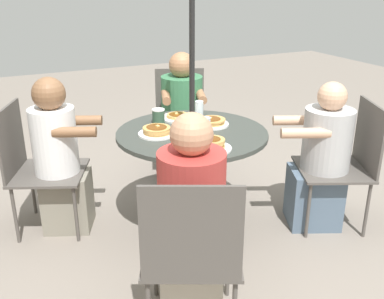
{
  "coord_description": "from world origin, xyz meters",
  "views": [
    {
      "loc": [
        -2.63,
        1.24,
        1.73
      ],
      "look_at": [
        0.0,
        0.0,
        0.59
      ],
      "focal_mm": 42.0,
      "sensor_mm": 36.0,
      "label": 1
    }
  ],
  "objects_px": {
    "pancake_plate_a": "(157,131)",
    "pancake_plate_d": "(212,122)",
    "pancake_plate_b": "(212,145)",
    "pancake_plate_c": "(177,117)",
    "patio_chair_south": "(34,162)",
    "drinking_glass_a": "(199,108)",
    "diner_south": "(60,161)",
    "drinking_glass_b": "(205,125)",
    "patio_chair_east": "(181,114)",
    "coffee_cup": "(158,117)",
    "patio_chair_west": "(191,249)",
    "patio_table": "(192,152)",
    "diner_west": "(192,227)",
    "syrup_bottle": "(185,144)",
    "patio_chair_north": "(347,158)",
    "diner_north": "(321,162)",
    "diner_east": "(182,121)"
  },
  "relations": [
    {
      "from": "diner_south",
      "to": "syrup_bottle",
      "type": "distance_m",
      "value": 0.99
    },
    {
      "from": "diner_north",
      "to": "diner_west",
      "type": "height_order",
      "value": "diner_west"
    },
    {
      "from": "pancake_plate_c",
      "to": "patio_chair_east",
      "type": "bearing_deg",
      "value": -25.54
    },
    {
      "from": "patio_table",
      "to": "coffee_cup",
      "type": "height_order",
      "value": "coffee_cup"
    },
    {
      "from": "patio_table",
      "to": "drinking_glass_a",
      "type": "relative_size",
      "value": 9.84
    },
    {
      "from": "patio_chair_west",
      "to": "pancake_plate_b",
      "type": "relative_size",
      "value": 3.63
    },
    {
      "from": "diner_south",
      "to": "pancake_plate_d",
      "type": "height_order",
      "value": "diner_south"
    },
    {
      "from": "diner_west",
      "to": "drinking_glass_b",
      "type": "bearing_deg",
      "value": 84.22
    },
    {
      "from": "pancake_plate_c",
      "to": "coffee_cup",
      "type": "bearing_deg",
      "value": 109.81
    },
    {
      "from": "patio_chair_west",
      "to": "pancake_plate_a",
      "type": "relative_size",
      "value": 3.63
    },
    {
      "from": "patio_table",
      "to": "patio_chair_east",
      "type": "distance_m",
      "value": 1.1
    },
    {
      "from": "pancake_plate_b",
      "to": "pancake_plate_c",
      "type": "height_order",
      "value": "pancake_plate_b"
    },
    {
      "from": "patio_chair_south",
      "to": "diner_south",
      "type": "distance_m",
      "value": 0.18
    },
    {
      "from": "patio_chair_west",
      "to": "pancake_plate_c",
      "type": "xyz_separation_m",
      "value": [
        1.31,
        -0.5,
        0.22
      ]
    },
    {
      "from": "syrup_bottle",
      "to": "pancake_plate_b",
      "type": "bearing_deg",
      "value": -87.28
    },
    {
      "from": "drinking_glass_a",
      "to": "patio_table",
      "type": "bearing_deg",
      "value": 146.87
    },
    {
      "from": "patio_table",
      "to": "diner_west",
      "type": "relative_size",
      "value": 0.91
    },
    {
      "from": "patio_table",
      "to": "pancake_plate_d",
      "type": "height_order",
      "value": "pancake_plate_d"
    },
    {
      "from": "pancake_plate_c",
      "to": "pancake_plate_a",
      "type": "bearing_deg",
      "value": 135.45
    },
    {
      "from": "patio_table",
      "to": "diner_east",
      "type": "height_order",
      "value": "diner_east"
    },
    {
      "from": "patio_chair_east",
      "to": "coffee_cup",
      "type": "bearing_deg",
      "value": 76.29
    },
    {
      "from": "patio_chair_east",
      "to": "diner_south",
      "type": "height_order",
      "value": "diner_south"
    },
    {
      "from": "pancake_plate_c",
      "to": "diner_south",
      "type": "bearing_deg",
      "value": 87.0
    },
    {
      "from": "patio_chair_east",
      "to": "pancake_plate_a",
      "type": "distance_m",
      "value": 1.19
    },
    {
      "from": "diner_north",
      "to": "drinking_glass_a",
      "type": "bearing_deg",
      "value": 65.02
    },
    {
      "from": "patio_chair_south",
      "to": "pancake_plate_a",
      "type": "distance_m",
      "value": 0.9
    },
    {
      "from": "diner_south",
      "to": "drinking_glass_b",
      "type": "xyz_separation_m",
      "value": [
        -0.42,
        -0.91,
        0.26
      ]
    },
    {
      "from": "pancake_plate_b",
      "to": "pancake_plate_c",
      "type": "xyz_separation_m",
      "value": [
        0.67,
        -0.06,
        -0.01
      ]
    },
    {
      "from": "patio_chair_east",
      "to": "pancake_plate_a",
      "type": "bearing_deg",
      "value": 78.16
    },
    {
      "from": "drinking_glass_a",
      "to": "diner_south",
      "type": "bearing_deg",
      "value": 88.76
    },
    {
      "from": "patio_chair_south",
      "to": "pancake_plate_d",
      "type": "bearing_deg",
      "value": 96.25
    },
    {
      "from": "patio_table",
      "to": "syrup_bottle",
      "type": "xyz_separation_m",
      "value": [
        -0.36,
        0.22,
        0.22
      ]
    },
    {
      "from": "patio_chair_north",
      "to": "syrup_bottle",
      "type": "distance_m",
      "value": 1.25
    },
    {
      "from": "diner_west",
      "to": "patio_chair_west",
      "type": "bearing_deg",
      "value": -90.0
    },
    {
      "from": "diner_south",
      "to": "diner_west",
      "type": "xyz_separation_m",
      "value": [
        -1.19,
        -0.45,
        0.0
      ]
    },
    {
      "from": "diner_south",
      "to": "drinking_glass_b",
      "type": "relative_size",
      "value": 10.08
    },
    {
      "from": "diner_north",
      "to": "diner_south",
      "type": "distance_m",
      "value": 1.83
    },
    {
      "from": "pancake_plate_c",
      "to": "pancake_plate_d",
      "type": "xyz_separation_m",
      "value": [
        -0.24,
        -0.16,
        0.01
      ]
    },
    {
      "from": "pancake_plate_a",
      "to": "pancake_plate_d",
      "type": "height_order",
      "value": "pancake_plate_a"
    },
    {
      "from": "coffee_cup",
      "to": "drinking_glass_a",
      "type": "height_order",
      "value": "coffee_cup"
    },
    {
      "from": "patio_chair_north",
      "to": "pancake_plate_b",
      "type": "xyz_separation_m",
      "value": [
        0.1,
        1.04,
        0.24
      ]
    },
    {
      "from": "diner_south",
      "to": "drinking_glass_a",
      "type": "bearing_deg",
      "value": 111.78
    },
    {
      "from": "patio_chair_north",
      "to": "pancake_plate_d",
      "type": "xyz_separation_m",
      "value": [
        0.52,
        0.82,
        0.23
      ]
    },
    {
      "from": "patio_table",
      "to": "diner_west",
      "type": "height_order",
      "value": "diner_west"
    },
    {
      "from": "diner_north",
      "to": "drinking_glass_a",
      "type": "relative_size",
      "value": 10.06
    },
    {
      "from": "drinking_glass_a",
      "to": "diner_east",
      "type": "bearing_deg",
      "value": -9.81
    },
    {
      "from": "diner_south",
      "to": "pancake_plate_b",
      "type": "xyz_separation_m",
      "value": [
        -0.71,
        -0.81,
        0.23
      ]
    },
    {
      "from": "drinking_glass_b",
      "to": "drinking_glass_a",
      "type": "bearing_deg",
      "value": -20.61
    },
    {
      "from": "diner_south",
      "to": "pancake_plate_a",
      "type": "distance_m",
      "value": 0.72
    },
    {
      "from": "pancake_plate_a",
      "to": "drinking_glass_a",
      "type": "xyz_separation_m",
      "value": [
        0.3,
        -0.46,
        0.03
      ]
    }
  ]
}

